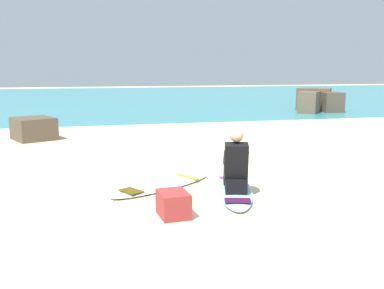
% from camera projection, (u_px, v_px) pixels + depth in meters
% --- Properties ---
extents(ground_plane, '(80.00, 80.00, 0.00)m').
position_uv_depth(ground_plane, '(187.00, 197.00, 6.43)').
color(ground_plane, beige).
extents(sea, '(80.00, 28.00, 0.10)m').
position_uv_depth(sea, '(110.00, 99.00, 26.44)').
color(sea, teal).
rests_on(sea, ground).
extents(breaking_foam, '(80.00, 0.90, 0.11)m').
position_uv_depth(breaking_foam, '(134.00, 128.00, 13.33)').
color(breaking_foam, white).
rests_on(breaking_foam, ground).
extents(surfboard_main, '(1.09, 2.22, 0.08)m').
position_uv_depth(surfboard_main, '(235.00, 189.00, 6.68)').
color(surfboard_main, '#9ED1E5').
rests_on(surfboard_main, ground).
extents(surfer_seated, '(0.51, 0.76, 0.95)m').
position_uv_depth(surfer_seated, '(236.00, 166.00, 6.46)').
color(surfer_seated, black).
rests_on(surfer_seated, surfboard_main).
extents(surfboard_spare_near, '(1.98, 1.52, 0.08)m').
position_uv_depth(surfboard_spare_near, '(163.00, 185.00, 6.94)').
color(surfboard_spare_near, white).
rests_on(surfboard_spare_near, ground).
extents(rock_outcrop_distant, '(2.37, 2.70, 1.04)m').
position_uv_depth(rock_outcrop_distant, '(317.00, 101.00, 18.32)').
color(rock_outcrop_distant, brown).
rests_on(rock_outcrop_distant, ground).
extents(shoreline_rock, '(1.31, 1.36, 0.59)m').
position_uv_depth(shoreline_rock, '(34.00, 129.00, 11.53)').
color(shoreline_rock, brown).
rests_on(shoreline_rock, ground).
extents(beach_bag, '(0.39, 0.51, 0.32)m').
position_uv_depth(beach_bag, '(173.00, 204.00, 5.56)').
color(beach_bag, maroon).
rests_on(beach_bag, ground).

